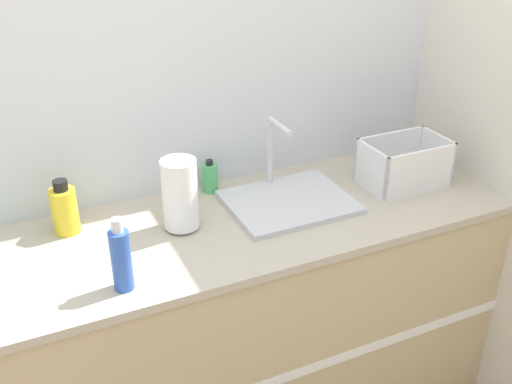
{
  "coord_description": "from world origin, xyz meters",
  "views": [
    {
      "loc": [
        -0.66,
        -1.37,
        2.01
      ],
      "look_at": [
        0.11,
        0.29,
        1.04
      ],
      "focal_mm": 42.0,
      "sensor_mm": 36.0,
      "label": 1
    }
  ],
  "objects_px": {
    "sink": "(288,198)",
    "dish_rack": "(404,167)",
    "bottle_yellow": "(64,209)",
    "paper_towel_roll": "(180,195)",
    "soap_dispenser": "(210,177)",
    "bottle_blue": "(121,258)"
  },
  "relations": [
    {
      "from": "sink",
      "to": "paper_towel_roll",
      "type": "distance_m",
      "value": 0.43
    },
    {
      "from": "dish_rack",
      "to": "bottle_yellow",
      "type": "distance_m",
      "value": 1.29
    },
    {
      "from": "bottle_yellow",
      "to": "soap_dispenser",
      "type": "distance_m",
      "value": 0.56
    },
    {
      "from": "bottle_yellow",
      "to": "soap_dispenser",
      "type": "relative_size",
      "value": 1.48
    },
    {
      "from": "bottle_yellow",
      "to": "soap_dispenser",
      "type": "height_order",
      "value": "bottle_yellow"
    },
    {
      "from": "dish_rack",
      "to": "paper_towel_roll",
      "type": "bearing_deg",
      "value": 176.94
    },
    {
      "from": "bottle_blue",
      "to": "soap_dispenser",
      "type": "relative_size",
      "value": 1.79
    },
    {
      "from": "bottle_blue",
      "to": "sink",
      "type": "bearing_deg",
      "value": 20.68
    },
    {
      "from": "soap_dispenser",
      "to": "paper_towel_roll",
      "type": "bearing_deg",
      "value": -131.02
    },
    {
      "from": "sink",
      "to": "bottle_yellow",
      "type": "xyz_separation_m",
      "value": [
        -0.78,
        0.14,
        0.06
      ]
    },
    {
      "from": "dish_rack",
      "to": "soap_dispenser",
      "type": "distance_m",
      "value": 0.76
    },
    {
      "from": "bottle_blue",
      "to": "paper_towel_roll",
      "type": "bearing_deg",
      "value": 43.73
    },
    {
      "from": "soap_dispenser",
      "to": "bottle_yellow",
      "type": "bearing_deg",
      "value": -172.49
    },
    {
      "from": "sink",
      "to": "dish_rack",
      "type": "xyz_separation_m",
      "value": [
        0.49,
        -0.05,
        0.05
      ]
    },
    {
      "from": "bottle_blue",
      "to": "soap_dispenser",
      "type": "height_order",
      "value": "bottle_blue"
    },
    {
      "from": "bottle_yellow",
      "to": "sink",
      "type": "bearing_deg",
      "value": -10.29
    },
    {
      "from": "sink",
      "to": "soap_dispenser",
      "type": "xyz_separation_m",
      "value": [
        -0.23,
        0.22,
        0.04
      ]
    },
    {
      "from": "dish_rack",
      "to": "bottle_blue",
      "type": "relative_size",
      "value": 1.37
    },
    {
      "from": "paper_towel_roll",
      "to": "soap_dispenser",
      "type": "bearing_deg",
      "value": 48.98
    },
    {
      "from": "paper_towel_roll",
      "to": "bottle_blue",
      "type": "distance_m",
      "value": 0.37
    },
    {
      "from": "bottle_blue",
      "to": "bottle_yellow",
      "type": "bearing_deg",
      "value": 103.88
    },
    {
      "from": "sink",
      "to": "soap_dispenser",
      "type": "distance_m",
      "value": 0.32
    }
  ]
}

